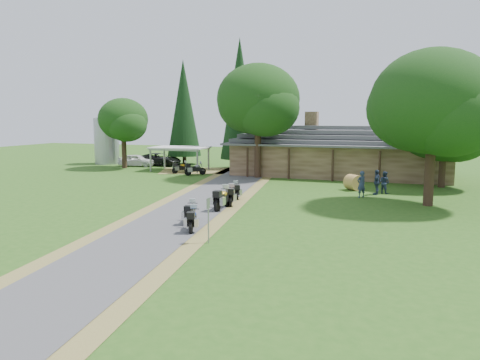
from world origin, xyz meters
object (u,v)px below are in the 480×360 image
(car_dark_suv, at_px, (159,156))
(motorcycle_row_a, at_px, (193,218))
(motorcycle_carport_a, at_px, (181,167))
(motorcycle_row_c, at_px, (222,198))
(motorcycle_row_d, at_px, (231,195))
(silo, at_px, (106,139))
(car_white_sedan, at_px, (137,159))
(carport, at_px, (180,159))
(lodge, at_px, (340,150))
(motorcycle_row_b, at_px, (191,212))
(motorcycle_carport_b, at_px, (195,168))
(motorcycle_row_e, at_px, (236,190))
(hay_bale, at_px, (354,182))

(car_dark_suv, relative_size, motorcycle_row_a, 3.16)
(motorcycle_carport_a, bearing_deg, motorcycle_row_c, -111.30)
(motorcycle_row_a, height_order, motorcycle_row_d, motorcycle_row_d)
(silo, relative_size, motorcycle_row_d, 3.12)
(car_white_sedan, bearing_deg, carport, -118.26)
(lodge, xyz_separation_m, car_white_sedan, (-23.16, 0.49, -1.56))
(motorcycle_row_c, height_order, motorcycle_row_d, motorcycle_row_c)
(motorcycle_row_a, xyz_separation_m, motorcycle_row_b, (-0.84, 1.56, -0.01))
(carport, relative_size, motorcycle_carport_b, 2.97)
(motorcycle_row_c, distance_m, motorcycle_row_e, 3.98)
(lodge, height_order, motorcycle_carport_a, lodge)
(motorcycle_row_e, bearing_deg, carport, 13.99)
(lodge, bearing_deg, carport, -174.39)
(motorcycle_row_d, relative_size, motorcycle_carport_a, 1.07)
(hay_bale, bearing_deg, motorcycle_carport_b, 164.38)
(motorcycle_row_e, bearing_deg, hay_bale, -73.98)
(motorcycle_row_c, height_order, motorcycle_row_e, motorcycle_row_c)
(motorcycle_row_c, bearing_deg, motorcycle_row_b, 176.15)
(car_white_sedan, xyz_separation_m, car_dark_suv, (2.04, 1.62, 0.21))
(carport, bearing_deg, motorcycle_row_b, -65.16)
(motorcycle_row_d, bearing_deg, motorcycle_carport_b, 15.51)
(hay_bale, bearing_deg, motorcycle_row_b, -116.42)
(motorcycle_row_c, xyz_separation_m, motorcycle_row_d, (-0.01, 1.61, -0.07))
(silo, bearing_deg, motorcycle_row_c, -42.40)
(silo, xyz_separation_m, motorcycle_row_c, (23.64, -21.58, -2.25))
(motorcycle_row_c, xyz_separation_m, motorcycle_carport_b, (-8.71, 14.84, -0.06))
(car_dark_suv, distance_m, motorcycle_row_d, 25.97)
(car_white_sedan, xyz_separation_m, motorcycle_row_a, (19.13, -25.63, -0.26))
(car_white_sedan, bearing_deg, silo, 62.62)
(motorcycle_row_a, relative_size, motorcycle_carport_b, 0.93)
(car_dark_suv, relative_size, motorcycle_carport_a, 3.21)
(lodge, distance_m, motorcycle_carport_a, 15.92)
(lodge, height_order, car_dark_suv, lodge)
(lodge, distance_m, motorcycle_row_e, 16.53)
(motorcycle_carport_b, bearing_deg, carport, 90.19)
(car_white_sedan, relative_size, car_dark_suv, 0.93)
(motorcycle_row_d, distance_m, motorcycle_row_e, 2.38)
(carport, relative_size, motorcycle_row_a, 3.21)
(car_white_sedan, relative_size, motorcycle_row_b, 2.99)
(lodge, bearing_deg, motorcycle_row_e, -108.13)
(car_white_sedan, xyz_separation_m, motorcycle_row_d, (18.54, -18.43, -0.23))
(car_dark_suv, relative_size, motorcycle_row_e, 3.33)
(motorcycle_row_c, bearing_deg, car_dark_suv, 37.12)
(motorcycle_row_b, relative_size, motorcycle_row_e, 1.03)
(lodge, height_order, motorcycle_carport_b, lodge)
(motorcycle_row_e, relative_size, hay_bale, 1.41)
(motorcycle_row_c, relative_size, motorcycle_row_e, 1.24)
(car_dark_suv, relative_size, motorcycle_row_b, 3.23)
(motorcycle_carport_a, bearing_deg, hay_bale, -72.36)
(motorcycle_row_d, relative_size, hay_bale, 1.57)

